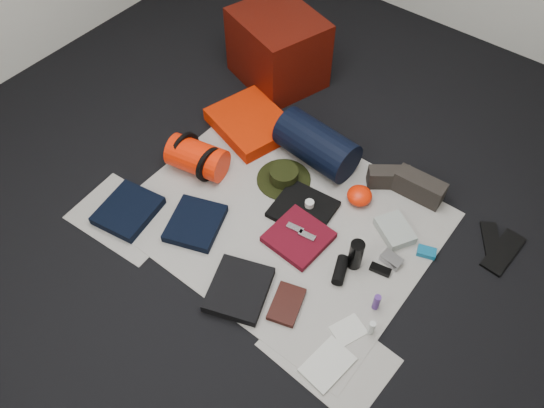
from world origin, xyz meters
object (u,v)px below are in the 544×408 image
Objects in this scene: sleeping_pad at (251,123)px; compact_camera at (391,260)px; red_cabinet at (278,49)px; water_bottle at (356,255)px; paperback_book at (287,304)px; navy_duffel at (317,145)px; stuff_sack at (197,158)px.

sleeping_pad is 1.26m from compact_camera.
red_cabinet is 3.03× the size of water_bottle.
red_cabinet reaches higher than sleeping_pad.
sleeping_pad reaches higher than paperback_book.
navy_duffel is 2.27× the size of paperback_book.
stuff_sack reaches higher than compact_camera.
paperback_book is (-0.28, -0.54, -0.01)m from compact_camera.
stuff_sack is 3.06× the size of compact_camera.
red_cabinet is at bearing 109.22° from sleeping_pad.
water_bottle reaches higher than sleeping_pad.
navy_duffel is (0.51, 0.50, 0.03)m from stuff_sack.
water_bottle is 0.44m from paperback_book.
navy_duffel is 1.01m from paperback_book.
sleeping_pad is at bearing 119.88° from paperback_book.
paperback_book is (0.96, -0.40, -0.09)m from stuff_sack.
paperback_book is at bearing -108.21° from water_bottle.
stuff_sack is (0.16, -0.98, -0.13)m from red_cabinet.
sleeping_pad is at bearing 157.02° from water_bottle.
compact_camera is at bearing 6.47° from stuff_sack.
stuff_sack is at bearing -179.56° from water_bottle.
navy_duffel is at bearing 44.48° from stuff_sack.
paperback_book is (1.12, -1.38, -0.22)m from red_cabinet.
navy_duffel reaches higher than paperback_book.
red_cabinet reaches higher than paperback_book.
red_cabinet is 2.66× the size of paperback_book.
red_cabinet is at bearing 99.12° from stuff_sack.
red_cabinet reaches higher than navy_duffel.
water_bottle is at bearing 0.44° from stuff_sack.
navy_duffel reaches higher than water_bottle.
navy_duffel reaches higher than stuff_sack.
navy_duffel is at bearing -18.38° from red_cabinet.
paperback_book is at bearing -42.58° from sleeping_pad.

